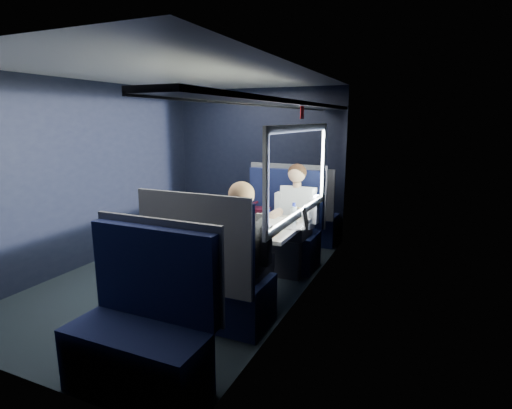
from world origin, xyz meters
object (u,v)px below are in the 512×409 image
at_px(table, 267,232).
at_px(seat_bay_near, 279,231).
at_px(cup, 307,215).
at_px(laptop, 300,222).
at_px(seat_bay_far, 211,282).
at_px(seat_row_back, 143,332).
at_px(bottle_small, 294,214).
at_px(man, 295,214).
at_px(woman, 244,246).
at_px(seat_row_front, 302,217).

height_order(table, seat_bay_near, seat_bay_near).
xyz_separation_m(table, cup, (0.30, 0.44, 0.12)).
bearing_deg(seat_bay_near, laptop, -56.59).
bearing_deg(seat_bay_far, table, 78.22).
distance_m(seat_bay_far, laptop, 1.13).
relative_size(table, seat_bay_far, 0.79).
bearing_deg(seat_row_back, bottle_small, 78.54).
bearing_deg(seat_row_back, table, 84.20).
bearing_deg(seat_bay_far, seat_row_back, -90.00).
relative_size(man, cup, 14.62).
relative_size(seat_bay_far, man, 0.95).
bearing_deg(laptop, woman, -109.41).
xyz_separation_m(seat_row_back, bottle_small, (0.40, 1.99, 0.43)).
xyz_separation_m(seat_row_front, man, (0.25, -1.10, 0.31)).
distance_m(table, cup, 0.54).
bearing_deg(seat_row_back, cup, 77.89).
bearing_deg(seat_bay_near, seat_row_front, 88.79).
xyz_separation_m(man, woman, (0.00, -1.41, 0.01)).
relative_size(table, man, 0.76).
bearing_deg(woman, cup, 78.67).
bearing_deg(seat_row_back, laptop, 74.35).
xyz_separation_m(seat_row_front, bottle_small, (0.40, -1.60, 0.43)).
relative_size(seat_bay_far, cup, 13.93).
xyz_separation_m(man, laptop, (0.27, -0.64, 0.08)).
bearing_deg(bottle_small, man, 107.00).
distance_m(seat_row_front, woman, 2.54).
bearing_deg(laptop, man, 112.66).
bearing_deg(bottle_small, seat_bay_far, -110.68).
distance_m(man, laptop, 0.70).
bearing_deg(cup, seat_bay_far, -110.05).
relative_size(seat_bay_near, man, 0.95).
height_order(seat_row_back, bottle_small, seat_row_back).
bearing_deg(table, bottle_small, 41.41).
relative_size(seat_bay_far, seat_row_back, 1.09).
bearing_deg(seat_row_front, man, -77.17).
height_order(man, laptop, man).
relative_size(seat_row_back, bottle_small, 5.20).
height_order(table, laptop, laptop).
bearing_deg(cup, table, -124.07).
distance_m(seat_row_back, laptop, 1.96).
bearing_deg(laptop, bottle_small, 129.32).
relative_size(woman, bottle_small, 5.93).
bearing_deg(seat_row_back, seat_row_front, 90.00).
bearing_deg(table, laptop, 9.31).
height_order(seat_bay_near, seat_bay_far, same).
height_order(laptop, bottle_small, bottle_small).
xyz_separation_m(seat_bay_near, seat_bay_far, (0.02, -1.75, -0.01)).
bearing_deg(cup, man, 131.64).
xyz_separation_m(seat_bay_near, man, (0.27, -0.17, 0.29)).
xyz_separation_m(laptop, cup, (-0.04, 0.38, -0.01)).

